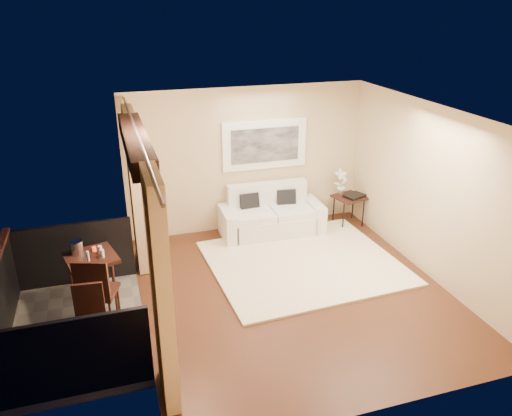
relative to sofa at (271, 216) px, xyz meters
name	(u,v)px	position (x,y,z in m)	size (l,w,h in m)	color
floor	(293,291)	(-0.35, -2.09, -0.32)	(5.00, 5.00, 0.00)	#4D2816
room_shell	(136,142)	(-2.48, -2.09, 2.20)	(5.00, 6.40, 5.00)	white
balcony	(62,320)	(-3.65, -2.09, -0.15)	(1.81, 2.60, 1.17)	#605B56
curtains	(146,230)	(-2.46, -2.09, 1.01)	(0.16, 4.80, 2.64)	#D3B082
artwork	(265,145)	(0.00, 0.38, 1.30)	(1.62, 0.07, 0.92)	white
rug	(303,263)	(0.12, -1.34, -0.30)	(3.04, 2.65, 0.04)	#FFEFCD
sofa	(271,216)	(0.00, 0.00, 0.00)	(1.92, 0.87, 0.91)	white
side_table	(349,199)	(1.58, -0.09, 0.19)	(0.64, 0.64, 0.58)	#331711
tray	(354,196)	(1.66, -0.15, 0.28)	(0.38, 0.28, 0.05)	black
orchid	(341,182)	(1.47, 0.07, 0.51)	(0.27, 0.18, 0.51)	white
bistro_table	(91,261)	(-3.21, -1.55, 0.39)	(0.82, 0.82, 0.79)	#331711
balcony_chair_far	(95,288)	(-3.18, -2.15, 0.29)	(0.58, 0.58, 1.06)	#331711
balcony_chair_near	(89,313)	(-3.26, -2.52, 0.18)	(0.41, 0.42, 0.87)	#331711
ice_bucket	(77,247)	(-3.38, -1.42, 0.57)	(0.18, 0.18, 0.20)	silver
candle	(94,249)	(-3.15, -1.42, 0.50)	(0.06, 0.06, 0.07)	#EF3B15
vase	(88,257)	(-3.23, -1.75, 0.56)	(0.04, 0.04, 0.18)	white
glass_a	(102,254)	(-3.05, -1.64, 0.53)	(0.06, 0.06, 0.12)	silver
glass_b	(100,250)	(-3.08, -1.51, 0.53)	(0.06, 0.06, 0.12)	silver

